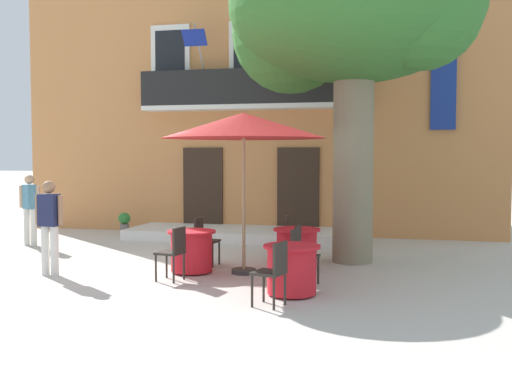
{
  "coord_description": "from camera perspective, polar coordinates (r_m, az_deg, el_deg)",
  "views": [
    {
      "loc": [
        4.21,
        -10.72,
        2.11
      ],
      "look_at": [
        1.09,
        2.24,
        1.3
      ],
      "focal_mm": 42.95,
      "sensor_mm": 36.0,
      "label": 1
    }
  ],
  "objects": [
    {
      "name": "ground_planter_left",
      "position": [
        16.48,
        -12.16,
        -2.78
      ],
      "size": [
        0.31,
        0.31,
        0.59
      ],
      "color": "slate",
      "rests_on": "ground"
    },
    {
      "name": "cafe_chair_middle_1",
      "position": [
        10.35,
        -7.67,
        -5.34
      ],
      "size": [
        0.46,
        0.46,
        0.91
      ],
      "color": "#2D2823",
      "rests_on": "ground"
    },
    {
      "name": "cafe_table_near_tree",
      "position": [
        11.32,
        3.81,
        -5.26
      ],
      "size": [
        0.86,
        0.86,
        0.76
      ],
      "color": "red",
      "rests_on": "ground"
    },
    {
      "name": "plane_tree",
      "position": [
        12.45,
        8.82,
        15.96
      ],
      "size": [
        5.02,
        4.41,
        6.44
      ],
      "color": "#7F755B",
      "rests_on": "ground"
    },
    {
      "name": "cafe_chair_front_1",
      "position": [
        8.55,
        1.64,
        -7.18
      ],
      "size": [
        0.49,
        0.49,
        0.91
      ],
      "color": "#2D2823",
      "rests_on": "ground"
    },
    {
      "name": "cafe_chair_front_0",
      "position": [
        9.97,
        4.2,
        -5.65
      ],
      "size": [
        0.44,
        0.44,
        0.91
      ],
      "color": "#2D2823",
      "rests_on": "ground"
    },
    {
      "name": "cafe_table_middle",
      "position": [
        11.05,
        -6.01,
        -5.48
      ],
      "size": [
        0.86,
        0.86,
        0.76
      ],
      "color": "red",
      "rests_on": "ground"
    },
    {
      "name": "cafe_chair_middle_0",
      "position": [
        11.74,
        -4.88,
        -4.27
      ],
      "size": [
        0.43,
        0.43,
        0.91
      ],
      "color": "#2D2823",
      "rests_on": "ground"
    },
    {
      "name": "cafe_table_front",
      "position": [
        9.27,
        3.35,
        -7.21
      ],
      "size": [
        0.86,
        0.86,
        0.76
      ],
      "color": "red",
      "rests_on": "ground"
    },
    {
      "name": "ground_plane",
      "position": [
        11.71,
        -7.85,
        -6.94
      ],
      "size": [
        120.0,
        120.0,
        0.0
      ],
      "primitive_type": "plane",
      "color": "beige"
    },
    {
      "name": "building_facade",
      "position": [
        18.21,
        0.98,
        8.64
      ],
      "size": [
        13.0,
        5.09,
        7.5
      ],
      "color": "#CC844C",
      "rests_on": "ground"
    },
    {
      "name": "cafe_umbrella",
      "position": [
        10.8,
        -1.16,
        6.14
      ],
      "size": [
        2.9,
        2.9,
        2.85
      ],
      "color": "#997A56",
      "rests_on": "ground"
    },
    {
      "name": "pedestrian_mid_plaza",
      "position": [
        15.12,
        -20.32,
        -1.2
      ],
      "size": [
        0.53,
        0.36,
        1.65
      ],
      "color": "silver",
      "rests_on": "ground"
    },
    {
      "name": "cafe_chair_near_tree_1",
      "position": [
        10.56,
        3.37,
        -5.14
      ],
      "size": [
        0.42,
        0.42,
        0.91
      ],
      "color": "#2D2823",
      "rests_on": "ground"
    },
    {
      "name": "pedestrian_near_entrance",
      "position": [
        11.26,
        -18.69,
        -2.68
      ],
      "size": [
        0.53,
        0.25,
        1.66
      ],
      "color": "silver",
      "rests_on": "ground"
    },
    {
      "name": "cafe_chair_near_tree_0",
      "position": [
        12.04,
        3.36,
        -4.07
      ],
      "size": [
        0.47,
        0.47,
        0.91
      ],
      "color": "#2D2823",
      "rests_on": "ground"
    },
    {
      "name": "entrance_step_platform",
      "position": [
        15.39,
        -1.44,
        -3.93
      ],
      "size": [
        5.64,
        1.94,
        0.25
      ],
      "primitive_type": "cube",
      "color": "silver",
      "rests_on": "ground"
    }
  ]
}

